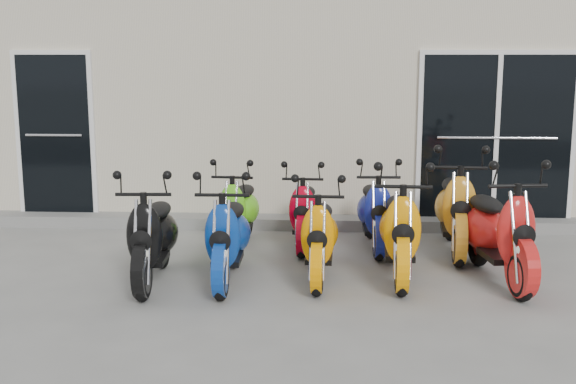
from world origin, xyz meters
name	(u,v)px	position (x,y,z in m)	size (l,w,h in m)	color
ground	(285,273)	(0.00, 0.00, 0.00)	(80.00, 80.00, 0.00)	gray
building	(303,93)	(0.00, 5.20, 1.60)	(14.00, 6.00, 3.20)	beige
front_step	(294,222)	(0.00, 2.02, 0.07)	(14.00, 0.40, 0.15)	gray
door_left	(55,130)	(-3.20, 2.17, 1.26)	(1.07, 0.08, 2.22)	black
door_right	(496,133)	(2.60, 2.17, 1.26)	(2.02, 0.08, 2.22)	black
scooter_front_black	(152,224)	(-1.29, -0.39, 0.60)	(0.59, 1.63, 1.20)	black
scooter_front_blue	(228,224)	(-0.55, -0.33, 0.59)	(0.59, 1.61, 1.19)	#0C3796
scooter_front_orange_a	(320,224)	(0.36, -0.19, 0.57)	(0.56, 1.55, 1.14)	#FF9600
scooter_front_orange_b	(400,218)	(1.18, -0.09, 0.63)	(0.62, 1.70, 1.26)	#FF9B04
scooter_front_red	(499,218)	(2.15, -0.15, 0.65)	(0.64, 1.75, 1.30)	red
scooter_back_green	(239,201)	(-0.61, 1.06, 0.55)	(0.54, 1.49, 1.10)	#61DC1D
scooter_back_red	(304,202)	(0.17, 1.07, 0.54)	(0.53, 1.46, 1.08)	#C2021B
scooter_back_blue	(375,202)	(0.99, 1.04, 0.56)	(0.55, 1.52, 1.13)	navy
scooter_back_yellow	(456,197)	(1.90, 0.92, 0.65)	(0.64, 1.76, 1.30)	orange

